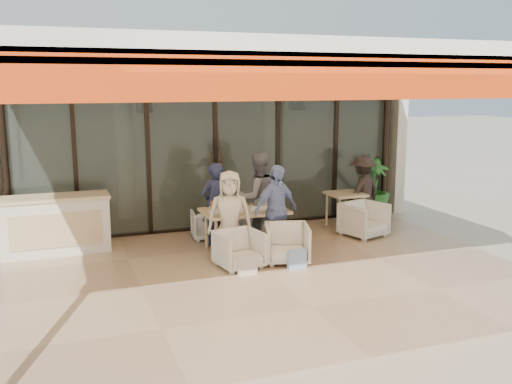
# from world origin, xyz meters

# --- Properties ---
(ground) EXTENTS (70.00, 70.00, 0.00)m
(ground) POSITION_xyz_m (0.00, 0.00, 0.00)
(ground) COLOR #C6B293
(ground) RESTS_ON ground
(terrace_floor) EXTENTS (8.00, 6.00, 0.01)m
(terrace_floor) POSITION_xyz_m (0.00, 0.00, 0.01)
(terrace_floor) COLOR tan
(terrace_floor) RESTS_ON ground
(terrace_structure) EXTENTS (8.00, 6.00, 3.40)m
(terrace_structure) POSITION_xyz_m (0.00, -0.26, 3.25)
(terrace_structure) COLOR silver
(terrace_structure) RESTS_ON ground
(glass_storefront) EXTENTS (8.08, 0.10, 3.20)m
(glass_storefront) POSITION_xyz_m (0.00, 3.00, 1.60)
(glass_storefront) COLOR #9EADA3
(glass_storefront) RESTS_ON ground
(interior_block) EXTENTS (9.05, 3.62, 3.52)m
(interior_block) POSITION_xyz_m (0.01, 5.31, 2.23)
(interior_block) COLOR silver
(interior_block) RESTS_ON ground
(host_counter) EXTENTS (1.85, 0.65, 1.04)m
(host_counter) POSITION_xyz_m (-3.11, 2.30, 0.53)
(host_counter) COLOR silver
(host_counter) RESTS_ON ground
(dining_table) EXTENTS (1.50, 0.90, 0.93)m
(dining_table) POSITION_xyz_m (0.05, 1.40, 0.69)
(dining_table) COLOR #D3B681
(dining_table) RESTS_ON ground
(chair_far_left) EXTENTS (0.66, 0.63, 0.62)m
(chair_far_left) POSITION_xyz_m (-0.36, 2.34, 0.31)
(chair_far_left) COLOR silver
(chair_far_left) RESTS_ON ground
(chair_far_right) EXTENTS (0.72, 0.70, 0.58)m
(chair_far_right) POSITION_xyz_m (0.48, 2.34, 0.29)
(chair_far_right) COLOR silver
(chair_far_right) RESTS_ON ground
(chair_near_left) EXTENTS (0.77, 0.73, 0.69)m
(chair_near_left) POSITION_xyz_m (-0.36, 0.44, 0.35)
(chair_near_left) COLOR silver
(chair_near_left) RESTS_ON ground
(chair_near_right) EXTENTS (0.87, 0.84, 0.73)m
(chair_near_right) POSITION_xyz_m (0.48, 0.44, 0.37)
(chair_near_right) COLOR silver
(chair_near_right) RESTS_ON ground
(diner_navy) EXTENTS (0.65, 0.51, 1.55)m
(diner_navy) POSITION_xyz_m (-0.36, 1.84, 0.77)
(diner_navy) COLOR #1A2139
(diner_navy) RESTS_ON ground
(diner_grey) EXTENTS (0.87, 0.70, 1.70)m
(diner_grey) POSITION_xyz_m (0.48, 1.84, 0.85)
(diner_grey) COLOR slate
(diner_grey) RESTS_ON ground
(diner_cream) EXTENTS (0.85, 0.66, 1.53)m
(diner_cream) POSITION_xyz_m (-0.36, 0.94, 0.77)
(diner_cream) COLOR beige
(diner_cream) RESTS_ON ground
(diner_periwinkle) EXTENTS (1.01, 0.68, 1.59)m
(diner_periwinkle) POSITION_xyz_m (0.48, 0.94, 0.79)
(diner_periwinkle) COLOR #778EC7
(diner_periwinkle) RESTS_ON ground
(tote_bag_cream) EXTENTS (0.30, 0.10, 0.34)m
(tote_bag_cream) POSITION_xyz_m (-0.36, 0.04, 0.17)
(tote_bag_cream) COLOR silver
(tote_bag_cream) RESTS_ON ground
(tote_bag_blue) EXTENTS (0.30, 0.10, 0.34)m
(tote_bag_blue) POSITION_xyz_m (0.48, 0.04, 0.17)
(tote_bag_blue) COLOR #99BFD8
(tote_bag_blue) RESTS_ON ground
(side_table) EXTENTS (0.70, 0.70, 0.74)m
(side_table) POSITION_xyz_m (2.52, 2.17, 0.64)
(side_table) COLOR #D3B681
(side_table) RESTS_ON ground
(side_chair) EXTENTS (0.92, 0.89, 0.76)m
(side_chair) POSITION_xyz_m (2.52, 1.42, 0.38)
(side_chair) COLOR silver
(side_chair) RESTS_ON ground
(standing_woman) EXTENTS (1.11, 0.90, 1.49)m
(standing_woman) POSITION_xyz_m (2.97, 2.24, 0.75)
(standing_woman) COLOR black
(standing_woman) RESTS_ON ground
(potted_palm) EXTENTS (1.02, 1.02, 1.42)m
(potted_palm) POSITION_xyz_m (3.52, 2.79, 0.71)
(potted_palm) COLOR #1E5919
(potted_palm) RESTS_ON ground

